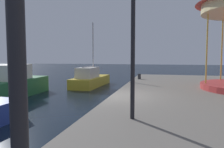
# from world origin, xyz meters

# --- Properties ---
(ground_plane) EXTENTS (120.00, 120.00, 0.00)m
(ground_plane) POSITION_xyz_m (0.00, 0.00, 0.00)
(ground_plane) COLOR black
(motorboat_green) EXTENTS (1.87, 5.64, 2.03)m
(motorboat_green) POSITION_xyz_m (-6.87, 2.37, 0.76)
(motorboat_green) COLOR #236638
(motorboat_green) RESTS_ON ground
(sailboat_yellow) EXTENTS (1.98, 5.43, 5.44)m
(sailboat_yellow) POSITION_xyz_m (-3.73, 7.98, 0.62)
(sailboat_yellow) COLOR gold
(sailboat_yellow) RESTS_ON ground
(lamp_post_mid_promenade) EXTENTS (0.36, 0.36, 4.54)m
(lamp_post_mid_promenade) POSITION_xyz_m (1.43, -3.51, 3.88)
(lamp_post_mid_promenade) COLOR black
(lamp_post_mid_promenade) RESTS_ON quay_dock
(bollard_north) EXTENTS (0.24, 0.24, 0.40)m
(bollard_north) POSITION_xyz_m (0.49, 7.26, 1.00)
(bollard_north) COLOR #2D2D33
(bollard_north) RESTS_ON quay_dock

